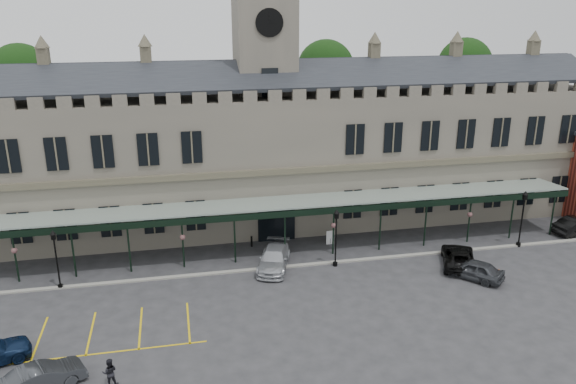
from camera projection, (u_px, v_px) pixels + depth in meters
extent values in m
plane|color=#2C2C2F|center=(306.00, 302.00, 38.52)|extent=(140.00, 140.00, 0.00)
cube|color=#5F5A4F|center=(266.00, 158.00, 51.47)|extent=(60.00, 10.00, 12.00)
cube|color=#504A39|center=(276.00, 172.00, 46.59)|extent=(60.00, 0.35, 0.50)
cube|color=black|center=(270.00, 75.00, 46.66)|extent=(60.00, 4.77, 2.20)
cube|color=black|center=(260.00, 69.00, 51.31)|extent=(60.00, 4.77, 2.20)
cube|color=black|center=(276.00, 220.00, 48.03)|extent=(3.20, 0.18, 3.80)
cube|color=#5F5A4F|center=(265.00, 104.00, 49.88)|extent=(5.00, 5.00, 22.00)
cylinder|color=silver|center=(269.00, 23.00, 45.27)|extent=(2.20, 0.12, 2.20)
cylinder|color=black|center=(269.00, 23.00, 45.21)|extent=(2.30, 0.04, 2.30)
cube|color=black|center=(270.00, 85.00, 46.86)|extent=(1.40, 0.12, 2.80)
cube|color=#8C9E93|center=(281.00, 203.00, 45.57)|extent=(50.00, 4.00, 0.40)
cube|color=black|center=(285.00, 214.00, 43.79)|extent=(50.00, 0.18, 0.50)
cube|color=gray|center=(289.00, 266.00, 43.61)|extent=(60.00, 0.40, 0.12)
cylinder|color=#332314|center=(32.00, 147.00, 55.58)|extent=(0.70, 0.70, 12.00)
sphere|color=black|center=(21.00, 75.00, 53.36)|extent=(6.00, 6.00, 6.00)
cylinder|color=#332314|center=(324.00, 133.00, 61.36)|extent=(0.70, 0.70, 12.00)
sphere|color=black|center=(326.00, 68.00, 59.14)|extent=(6.00, 6.00, 6.00)
cylinder|color=#332314|center=(459.00, 127.00, 64.45)|extent=(0.70, 0.70, 12.00)
sphere|color=black|center=(465.00, 65.00, 62.22)|extent=(6.00, 6.00, 6.00)
cylinder|color=black|center=(60.00, 286.00, 40.32)|extent=(0.35, 0.35, 0.29)
cylinder|color=black|center=(57.00, 264.00, 39.75)|extent=(0.12, 0.12, 3.87)
cube|color=black|center=(53.00, 237.00, 39.09)|extent=(0.27, 0.27, 0.39)
cone|color=black|center=(53.00, 232.00, 38.98)|extent=(0.43, 0.43, 0.29)
cylinder|color=black|center=(335.00, 264.00, 43.79)|extent=(0.36, 0.36, 0.30)
cylinder|color=black|center=(336.00, 242.00, 43.20)|extent=(0.12, 0.12, 4.04)
cube|color=black|center=(337.00, 216.00, 42.51)|extent=(0.28, 0.28, 0.40)
cone|color=black|center=(337.00, 211.00, 42.40)|extent=(0.44, 0.44, 0.30)
cylinder|color=black|center=(518.00, 245.00, 47.32)|extent=(0.38, 0.38, 0.32)
cylinder|color=black|center=(521.00, 223.00, 46.70)|extent=(0.13, 0.13, 4.24)
cube|color=black|center=(525.00, 197.00, 45.97)|extent=(0.30, 0.30, 0.42)
cone|color=black|center=(526.00, 193.00, 45.85)|extent=(0.47, 0.47, 0.32)
cube|color=#F34D07|center=(498.00, 277.00, 42.04)|extent=(0.37, 0.37, 0.04)
cone|color=#F34D07|center=(499.00, 273.00, 41.93)|extent=(0.43, 0.43, 0.68)
cylinder|color=silver|center=(499.00, 272.00, 41.90)|extent=(0.28, 0.28, 0.10)
cylinder|color=black|center=(330.00, 241.00, 47.73)|extent=(0.06, 0.06, 0.51)
cube|color=silver|center=(330.00, 237.00, 47.61)|extent=(0.71, 0.13, 1.22)
cylinder|color=black|center=(252.00, 241.00, 47.16)|extent=(0.17, 0.17, 0.93)
cylinder|color=black|center=(331.00, 238.00, 47.85)|extent=(0.17, 0.17, 0.98)
imported|color=#303337|center=(42.00, 378.00, 29.58)|extent=(4.58, 3.26, 1.43)
imported|color=#A4A6AC|center=(274.00, 259.00, 43.29)|extent=(3.75, 5.71, 1.54)
imported|color=black|center=(459.00, 257.00, 43.70)|extent=(4.23, 5.70, 1.44)
imported|color=#303337|center=(473.00, 269.00, 41.58)|extent=(4.21, 4.40, 1.48)
imported|color=black|center=(110.00, 372.00, 29.84)|extent=(0.80, 0.63, 1.62)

